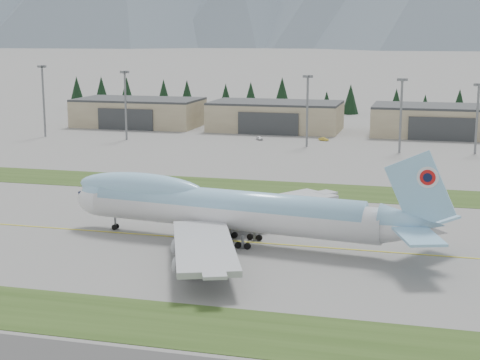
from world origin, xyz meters
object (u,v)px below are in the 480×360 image
(hangar_center, at_px, (276,116))
(hangar_right, at_px, (442,121))
(boeing_747_freighter, at_px, (228,209))
(hangar_left, at_px, (139,112))
(service_vehicle_a, at_px, (259,140))
(service_vehicle_b, at_px, (324,141))

(hangar_center, distance_m, hangar_right, 60.00)
(boeing_747_freighter, distance_m, hangar_center, 152.55)
(hangar_left, bearing_deg, service_vehicle_a, -25.83)
(hangar_left, distance_m, service_vehicle_a, 61.34)
(hangar_center, distance_m, service_vehicle_b, 31.88)
(hangar_center, bearing_deg, service_vehicle_b, -46.89)
(hangar_left, bearing_deg, service_vehicle_b, -16.70)
(boeing_747_freighter, distance_m, service_vehicle_b, 127.95)
(boeing_747_freighter, relative_size, hangar_left, 1.43)
(hangar_right, distance_m, service_vehicle_a, 65.87)
(service_vehicle_a, height_order, service_vehicle_b, service_vehicle_a)
(hangar_center, height_order, hangar_right, same)
(hangar_center, bearing_deg, boeing_747_freighter, -81.17)
(hangar_right, bearing_deg, hangar_left, 180.00)
(hangar_left, xyz_separation_m, service_vehicle_a, (55.00, -26.63, -5.39))
(boeing_747_freighter, distance_m, hangar_right, 155.12)
(boeing_747_freighter, bearing_deg, service_vehicle_b, 98.25)
(boeing_747_freighter, xyz_separation_m, service_vehicle_b, (-1.93, 127.79, -5.95))
(hangar_right, xyz_separation_m, service_vehicle_b, (-38.52, -22.94, -5.39))
(hangar_right, bearing_deg, boeing_747_freighter, -103.64)
(hangar_center, relative_size, service_vehicle_b, 13.70)
(boeing_747_freighter, height_order, hangar_left, boeing_747_freighter)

